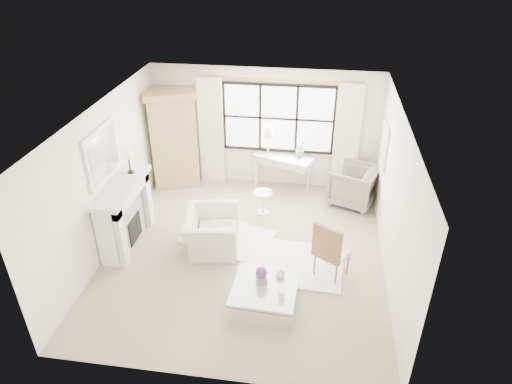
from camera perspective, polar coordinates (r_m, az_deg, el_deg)
floor at (r=8.53m, az=-1.37°, el=-7.54°), size 5.50×5.50×0.00m
ceiling at (r=7.19m, az=-1.63°, el=9.68°), size 5.50×5.50×0.00m
wall_back at (r=10.22m, az=1.10°, el=8.00°), size 5.00×0.00×5.00m
wall_front at (r=5.62m, az=-6.30°, el=-13.73°), size 5.00×0.00×5.00m
wall_left at (r=8.52m, az=-18.32°, el=1.53°), size 0.00×5.50×5.50m
wall_right at (r=7.80m, az=16.94°, el=-1.01°), size 0.00×5.50×5.50m
window_pane at (r=10.08m, az=2.81°, el=9.17°), size 2.40×0.02×1.50m
window_frame at (r=10.07m, az=2.81°, el=9.15°), size 2.50×0.04×1.50m
curtain_rod at (r=9.74m, az=2.91°, el=13.82°), size 3.30×0.04×0.04m
curtain_left at (r=10.38m, az=-5.62°, el=7.53°), size 0.55×0.10×2.47m
curtain_right at (r=10.12m, az=11.24°, el=6.47°), size 0.55×0.10×2.47m
fireplace at (r=8.77m, az=-16.26°, el=-2.58°), size 0.58×1.66×1.26m
mirror_frame at (r=8.29m, az=-18.68°, el=4.48°), size 0.05×1.15×0.95m
mirror_glass at (r=8.28m, az=-18.49°, el=4.47°), size 0.02×1.00×0.80m
art_frame at (r=9.20m, az=15.76°, el=5.54°), size 0.04×0.62×0.82m
art_canvas at (r=9.20m, az=15.64°, el=5.55°), size 0.01×0.52×0.72m
mantel_lamp at (r=8.64m, az=-15.75°, el=4.65°), size 0.22×0.22×0.51m
armoire at (r=10.39m, az=-10.27°, el=6.65°), size 1.30×1.05×2.24m
console_table at (r=10.35m, az=3.31°, el=2.45°), size 1.38×0.87×0.80m
console_lamp at (r=9.98m, az=1.53°, el=7.48°), size 0.28×0.28×0.69m
orchid_plant at (r=10.07m, az=5.63°, el=5.45°), size 0.31×0.30×0.44m
side_table at (r=9.45m, az=0.85°, el=-0.93°), size 0.40×0.40×0.51m
rug_left at (r=8.90m, az=-3.47°, el=-5.64°), size 1.87×1.56×0.03m
rug_right at (r=8.28m, az=4.81°, el=-8.89°), size 1.79×1.39×0.03m
club_armchair at (r=8.49m, az=-5.61°, el=-4.90°), size 1.11×1.22×0.71m
wingback_chair at (r=9.99m, az=12.04°, el=0.87°), size 1.21×1.19×0.86m
french_chair at (r=7.95m, az=9.34°, el=-8.47°), size 0.66×0.66×1.08m
coffee_table at (r=7.38m, az=1.07°, el=-12.88°), size 1.04×1.04×0.38m
planter_box at (r=7.28m, az=0.67°, el=-10.89°), size 0.20×0.20×0.12m
planter_flowers at (r=7.18m, az=0.68°, el=-10.00°), size 0.18×0.18×0.18m
pillar_candle at (r=7.04m, az=3.22°, el=-12.68°), size 0.10×0.10×0.12m
coffee_vase at (r=7.37m, az=3.06°, el=-10.11°), size 0.18×0.18×0.16m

